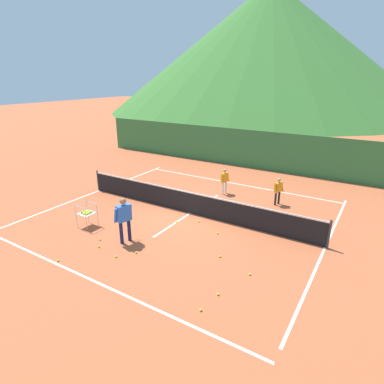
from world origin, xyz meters
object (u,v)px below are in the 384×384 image
(student_1, at_px, (278,189))
(tennis_ball_0, at_px, (100,240))
(tennis_net, at_px, (190,202))
(tennis_ball_7, at_px, (218,294))
(tennis_ball_4, at_px, (58,261))
(student_0, at_px, (225,179))
(ball_cart, at_px, (86,213))
(tennis_ball_5, at_px, (201,310))
(tennis_ball_10, at_px, (250,274))
(tennis_ball_6, at_px, (177,222))
(tennis_ball_3, at_px, (116,257))
(tennis_ball_9, at_px, (99,247))
(instructor, at_px, (124,216))
(tennis_ball_2, at_px, (136,252))
(tennis_ball_11, at_px, (199,221))
(tennis_ball_8, at_px, (218,233))
(tennis_ball_1, at_px, (220,256))

(student_1, height_order, tennis_ball_0, student_1)
(tennis_net, relative_size, tennis_ball_7, 164.29)
(tennis_net, distance_m, tennis_ball_4, 5.65)
(student_0, height_order, student_1, student_0)
(tennis_net, xyz_separation_m, ball_cart, (-2.75, -3.16, 0.08))
(tennis_ball_5, relative_size, tennis_ball_7, 1.00)
(tennis_ball_5, bearing_deg, tennis_ball_10, 77.31)
(tennis_ball_6, bearing_deg, tennis_ball_7, -41.89)
(tennis_ball_3, distance_m, tennis_ball_9, 0.97)
(student_0, height_order, tennis_ball_4, student_0)
(instructor, xyz_separation_m, student_1, (3.48, 6.23, -0.24))
(tennis_net, relative_size, student_0, 8.75)
(tennis_ball_6, bearing_deg, tennis_ball_2, -86.19)
(tennis_ball_5, height_order, tennis_ball_11, same)
(tennis_ball_8, bearing_deg, tennis_ball_5, -68.36)
(ball_cart, xyz_separation_m, tennis_ball_3, (2.58, -1.11, -0.55))
(tennis_ball_3, height_order, tennis_ball_9, same)
(tennis_ball_2, relative_size, tennis_ball_3, 1.00)
(instructor, relative_size, tennis_ball_9, 24.56)
(tennis_net, bearing_deg, tennis_ball_8, -29.56)
(student_1, xyz_separation_m, ball_cart, (-5.61, -6.09, -0.18))
(tennis_ball_2, height_order, tennis_ball_5, same)
(tennis_ball_4, distance_m, tennis_ball_6, 4.62)
(student_1, relative_size, tennis_ball_0, 18.58)
(tennis_net, height_order, tennis_ball_11, tennis_net)
(tennis_ball_1, height_order, tennis_ball_9, same)
(tennis_ball_9, bearing_deg, tennis_ball_8, 45.25)
(tennis_ball_0, height_order, tennis_ball_7, same)
(student_1, xyz_separation_m, tennis_ball_2, (-2.65, -6.65, -0.72))
(tennis_ball_0, bearing_deg, tennis_ball_2, 0.33)
(tennis_ball_5, bearing_deg, tennis_ball_9, 169.21)
(tennis_ball_4, bearing_deg, tennis_net, 73.73)
(tennis_ball_1, xyz_separation_m, tennis_ball_4, (-4.27, -2.92, 0.00))
(ball_cart, height_order, tennis_ball_9, ball_cart)
(tennis_ball_3, relative_size, tennis_ball_5, 1.00)
(student_1, bearing_deg, tennis_ball_3, -112.82)
(ball_cart, bearing_deg, tennis_ball_2, -10.65)
(ball_cart, height_order, tennis_ball_6, ball_cart)
(student_1, relative_size, tennis_ball_4, 18.58)
(tennis_net, height_order, tennis_ball_6, tennis_net)
(tennis_ball_2, bearing_deg, instructor, 153.36)
(tennis_ball_5, height_order, tennis_ball_8, same)
(tennis_ball_1, bearing_deg, tennis_ball_5, -73.60)
(student_1, xyz_separation_m, tennis_ball_11, (-2.09, -3.50, -0.72))
(tennis_ball_4, xyz_separation_m, tennis_ball_9, (0.44, 1.30, 0.00))
(student_0, bearing_deg, tennis_ball_10, -57.42)
(instructor, xyz_separation_m, tennis_ball_3, (0.45, -0.97, -0.97))
(tennis_ball_9, bearing_deg, student_1, 60.45)
(tennis_ball_2, distance_m, tennis_ball_8, 3.13)
(tennis_ball_5, xyz_separation_m, tennis_ball_6, (-3.40, 3.90, 0.00))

